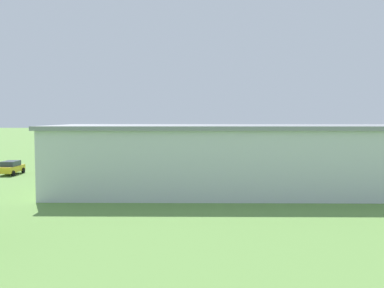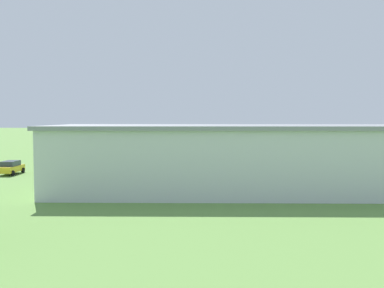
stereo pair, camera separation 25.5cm
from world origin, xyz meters
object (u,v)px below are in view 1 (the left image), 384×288
at_px(car_yellow, 11,167).
at_px(person_walking_on_apron, 106,163).
at_px(biplane, 169,136).
at_px(car_blue, 67,168).
at_px(hangar, 270,158).

distance_m(car_yellow, person_walking_on_apron, 11.40).
bearing_deg(person_walking_on_apron, car_yellow, 26.74).
bearing_deg(biplane, person_walking_on_apron, 76.56).
height_order(car_blue, car_yellow, car_yellow).
xyz_separation_m(car_blue, car_yellow, (6.56, 0.14, 0.03)).
relative_size(car_yellow, person_walking_on_apron, 2.43).
xyz_separation_m(hangar, biplane, (11.53, -43.99, 0.19)).
xyz_separation_m(biplane, car_blue, (10.19, 32.51, -2.40)).
relative_size(biplane, person_walking_on_apron, 5.06).
relative_size(car_blue, car_yellow, 1.14).
distance_m(hangar, person_walking_on_apron, 24.57).
xyz_separation_m(biplane, person_walking_on_apron, (6.58, 27.52, -2.35)).
bearing_deg(person_walking_on_apron, hangar, 137.72).
bearing_deg(biplane, car_yellow, 62.84).
bearing_deg(hangar, biplane, -75.31).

